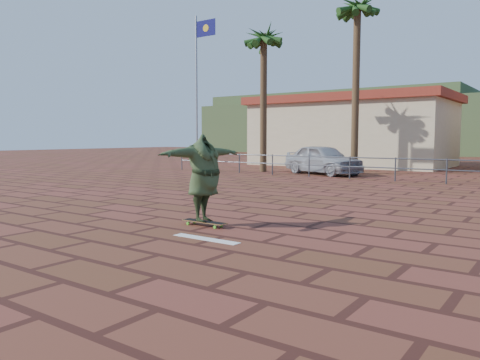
% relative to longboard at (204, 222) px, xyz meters
% --- Properties ---
extents(ground, '(120.00, 120.00, 0.00)m').
position_rel_longboard_xyz_m(ground, '(0.12, 0.26, -0.08)').
color(ground, brown).
rests_on(ground, ground).
extents(paint_stripe, '(1.40, 0.22, 0.01)m').
position_rel_longboard_xyz_m(paint_stripe, '(0.82, -0.94, -0.08)').
color(paint_stripe, white).
rests_on(paint_stripe, ground).
extents(guardrail, '(24.06, 0.06, 1.00)m').
position_rel_longboard_xyz_m(guardrail, '(0.12, 12.26, 0.60)').
color(guardrail, '#47494F').
rests_on(guardrail, ground).
extents(flagpole, '(1.30, 0.10, 8.00)m').
position_rel_longboard_xyz_m(flagpole, '(-9.75, 11.26, 4.56)').
color(flagpole, gray).
rests_on(flagpole, ground).
extents(palm_far_left, '(2.40, 2.40, 8.25)m').
position_rel_longboard_xyz_m(palm_far_left, '(-7.38, 13.76, 6.75)').
color(palm_far_left, brown).
rests_on(palm_far_left, ground).
extents(palm_left, '(2.40, 2.40, 9.45)m').
position_rel_longboard_xyz_m(palm_left, '(-2.88, 15.26, 7.87)').
color(palm_left, brown).
rests_on(palm_left, ground).
extents(building_west, '(12.60, 7.60, 4.50)m').
position_rel_longboard_xyz_m(building_west, '(-5.88, 22.26, 2.20)').
color(building_west, beige).
rests_on(building_west, ground).
extents(hill_back, '(35.00, 14.00, 8.00)m').
position_rel_longboard_xyz_m(hill_back, '(-21.88, 56.26, 3.92)').
color(hill_back, '#384C28').
rests_on(hill_back, ground).
extents(longboard, '(1.04, 0.24, 0.10)m').
position_rel_longboard_xyz_m(longboard, '(0.00, 0.00, 0.00)').
color(longboard, olive).
rests_on(longboard, ground).
extents(skateboarder, '(0.80, 2.25, 1.79)m').
position_rel_longboard_xyz_m(skateboarder, '(0.00, -0.00, 0.92)').
color(skateboarder, '#354826').
rests_on(skateboarder, longboard).
extents(car_silver, '(4.71, 3.26, 1.49)m').
position_rel_longboard_xyz_m(car_silver, '(-4.00, 13.99, 0.66)').
color(car_silver, '#A4A6AB').
rests_on(car_silver, ground).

